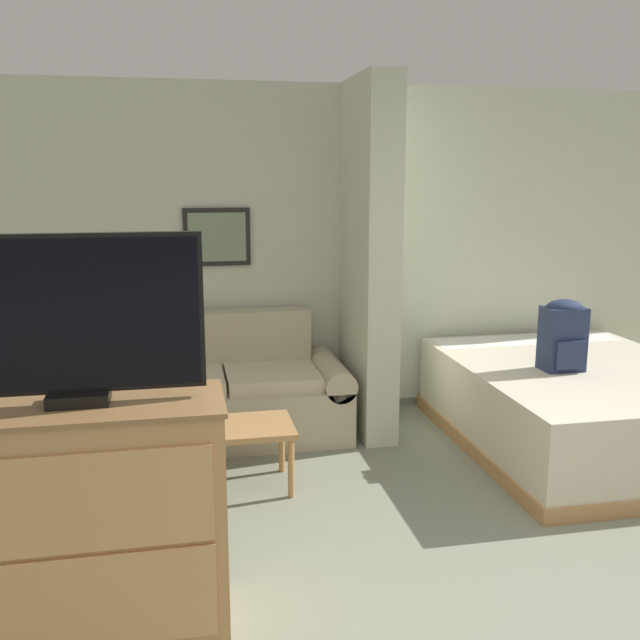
{
  "coord_description": "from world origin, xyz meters",
  "views": [
    {
      "loc": [
        -1.35,
        -2.09,
        1.92
      ],
      "look_at": [
        -0.52,
        2.06,
        1.05
      ],
      "focal_mm": 40.0,
      "sensor_mm": 36.0,
      "label": 1
    }
  ],
  "objects_px": {
    "backpack": "(563,334)",
    "coffee_table": "(231,433)",
    "tv": "(73,319)",
    "bed": "(578,405)",
    "couch": "(225,394)",
    "table_lamp": "(71,331)",
    "tv_dresser": "(88,521)"
  },
  "relations": [
    {
      "from": "backpack",
      "to": "coffee_table",
      "type": "bearing_deg",
      "value": -175.58
    },
    {
      "from": "tv",
      "to": "bed",
      "type": "bearing_deg",
      "value": 26.06
    },
    {
      "from": "couch",
      "to": "table_lamp",
      "type": "relative_size",
      "value": 3.82
    },
    {
      "from": "tv_dresser",
      "to": "bed",
      "type": "bearing_deg",
      "value": 26.07
    },
    {
      "from": "couch",
      "to": "backpack",
      "type": "distance_m",
      "value": 2.45
    },
    {
      "from": "table_lamp",
      "to": "bed",
      "type": "distance_m",
      "value": 3.64
    },
    {
      "from": "table_lamp",
      "to": "tv",
      "type": "xyz_separation_m",
      "value": [
        0.35,
        -2.29,
        0.53
      ]
    },
    {
      "from": "coffee_table",
      "to": "tv",
      "type": "relative_size",
      "value": 0.75
    },
    {
      "from": "coffee_table",
      "to": "tv",
      "type": "xyz_separation_m",
      "value": [
        -0.69,
        -1.3,
        1.0
      ]
    },
    {
      "from": "tv_dresser",
      "to": "backpack",
      "type": "relative_size",
      "value": 2.33
    },
    {
      "from": "coffee_table",
      "to": "tv_dresser",
      "type": "height_order",
      "value": "tv_dresser"
    },
    {
      "from": "couch",
      "to": "coffee_table",
      "type": "height_order",
      "value": "couch"
    },
    {
      "from": "bed",
      "to": "table_lamp",
      "type": "bearing_deg",
      "value": 168.29
    },
    {
      "from": "couch",
      "to": "table_lamp",
      "type": "bearing_deg",
      "value": 178.06
    },
    {
      "from": "tv",
      "to": "backpack",
      "type": "xyz_separation_m",
      "value": [
        2.98,
        1.48,
        -0.52
      ]
    },
    {
      "from": "coffee_table",
      "to": "table_lamp",
      "type": "bearing_deg",
      "value": 136.57
    },
    {
      "from": "coffee_table",
      "to": "tv_dresser",
      "type": "relative_size",
      "value": 0.66
    },
    {
      "from": "tv_dresser",
      "to": "tv",
      "type": "height_order",
      "value": "tv"
    },
    {
      "from": "backpack",
      "to": "bed",
      "type": "bearing_deg",
      "value": 20.27
    },
    {
      "from": "tv",
      "to": "bed",
      "type": "relative_size",
      "value": 0.47
    },
    {
      "from": "coffee_table",
      "to": "table_lamp",
      "type": "height_order",
      "value": "table_lamp"
    },
    {
      "from": "table_lamp",
      "to": "backpack",
      "type": "height_order",
      "value": "backpack"
    },
    {
      "from": "coffee_table",
      "to": "backpack",
      "type": "distance_m",
      "value": 2.35
    },
    {
      "from": "tv_dresser",
      "to": "tv",
      "type": "xyz_separation_m",
      "value": [
        -0.0,
        0.0,
        0.85
      ]
    },
    {
      "from": "table_lamp",
      "to": "bed",
      "type": "bearing_deg",
      "value": -11.71
    },
    {
      "from": "couch",
      "to": "backpack",
      "type": "bearing_deg",
      "value": -18.73
    },
    {
      "from": "couch",
      "to": "tv",
      "type": "relative_size",
      "value": 1.79
    },
    {
      "from": "coffee_table",
      "to": "bed",
      "type": "bearing_deg",
      "value": 5.74
    },
    {
      "from": "coffee_table",
      "to": "tv_dresser",
      "type": "xyz_separation_m",
      "value": [
        -0.69,
        -1.3,
        0.15
      ]
    },
    {
      "from": "table_lamp",
      "to": "tv_dresser",
      "type": "height_order",
      "value": "tv_dresser"
    },
    {
      "from": "bed",
      "to": "tv",
      "type": "bearing_deg",
      "value": -153.94
    },
    {
      "from": "table_lamp",
      "to": "tv",
      "type": "height_order",
      "value": "tv"
    }
  ]
}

